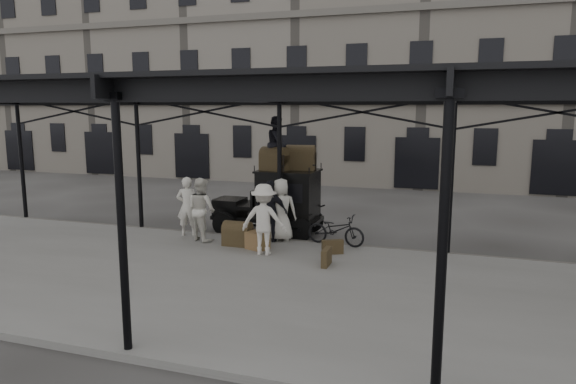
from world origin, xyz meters
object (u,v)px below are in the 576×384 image
Objects in this scene: taxi at (279,199)px; porter_official at (271,211)px; steamer_trunk_platform at (238,235)px; porter_left at (187,206)px; bicycle at (336,230)px; steamer_trunk_roof_near at (274,161)px.

porter_official is at bearing -81.51° from taxi.
steamer_trunk_platform is at bearing 49.63° from porter_official.
steamer_trunk_platform is at bearing 148.45° from porter_left.
bicycle is (2.19, -1.21, -0.59)m from taxi.
porter_official is at bearing 168.29° from porter_left.
steamer_trunk_roof_near is (-2.27, 0.96, 1.88)m from bicycle.
porter_left is (-2.52, -1.59, -0.11)m from taxi.
porter_left is 2.73m from porter_official.
porter_official is 1.85m from steamer_trunk_roof_near.
taxi reaches higher than porter_official.
porter_official is 2.05m from bicycle.
porter_left reaches higher than porter_official.
bicycle is 2.91m from steamer_trunk_platform.
porter_official is (2.73, 0.18, -0.01)m from porter_left.
taxi is at bearing -76.12° from porter_official.
steamer_trunk_roof_near is at bearing -108.07° from taxi.
steamer_trunk_platform is at bearing -88.93° from steamer_trunk_roof_near.
porter_left reaches higher than steamer_trunk_platform.
taxi is 2.57m from bicycle.
porter_left is 2.29× the size of steamer_trunk_platform.
steamer_trunk_roof_near is (-0.08, -0.25, 1.29)m from taxi.
porter_official is 1.05× the size of bicycle.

